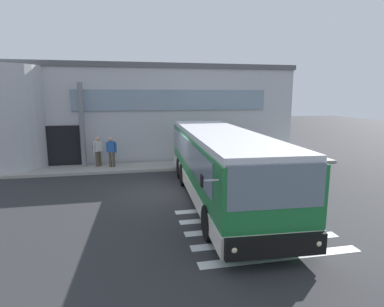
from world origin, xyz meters
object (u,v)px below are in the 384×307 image
(entry_support_column, at_px, (82,125))
(bus_main_foreground, at_px, (220,166))
(passenger_by_doorway, at_px, (112,150))
(passenger_near_column, at_px, (98,149))

(entry_support_column, distance_m, bus_main_foreground, 8.98)
(bus_main_foreground, bearing_deg, passenger_by_doorway, 125.88)
(entry_support_column, xyz_separation_m, bus_main_foreground, (5.95, -6.64, -1.13))
(bus_main_foreground, xyz_separation_m, passenger_near_column, (-5.17, 6.40, -0.22))
(entry_support_column, height_order, passenger_by_doorway, entry_support_column)
(passenger_near_column, relative_size, passenger_by_doorway, 1.00)
(passenger_near_column, bearing_deg, passenger_by_doorway, -22.56)
(bus_main_foreground, xyz_separation_m, passenger_by_doorway, (-4.40, 6.09, -0.25))
(bus_main_foreground, distance_m, passenger_near_column, 8.23)
(bus_main_foreground, relative_size, passenger_by_doorway, 6.51)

